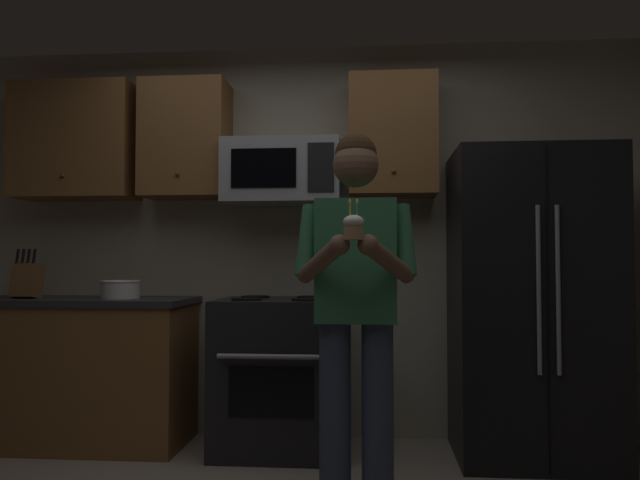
% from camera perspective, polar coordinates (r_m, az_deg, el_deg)
% --- Properties ---
extents(wall_back, '(4.40, 0.10, 2.60)m').
position_cam_1_polar(wall_back, '(4.29, -0.86, 0.02)').
color(wall_back, '#B7AD99').
rests_on(wall_back, ground).
extents(oven_range, '(0.76, 0.70, 0.93)m').
position_cam_1_polar(oven_range, '(3.97, -3.65, -11.94)').
color(oven_range, black).
rests_on(oven_range, ground).
extents(microwave, '(0.74, 0.41, 0.40)m').
position_cam_1_polar(microwave, '(4.07, -3.35, 6.08)').
color(microwave, '#9EA0A5').
extents(refrigerator, '(0.90, 0.75, 1.80)m').
position_cam_1_polar(refrigerator, '(3.95, 18.46, -5.48)').
color(refrigerator, black).
rests_on(refrigerator, ground).
extents(cabinet_row_upper, '(2.78, 0.36, 0.76)m').
position_cam_1_polar(cabinet_row_upper, '(4.28, -10.97, 8.83)').
color(cabinet_row_upper, brown).
extents(counter_left, '(1.44, 0.66, 0.92)m').
position_cam_1_polar(counter_left, '(4.37, -21.02, -10.89)').
color(counter_left, brown).
rests_on(counter_left, ground).
extents(knife_block, '(0.16, 0.15, 0.32)m').
position_cam_1_polar(knife_block, '(4.42, -24.83, -3.28)').
color(knife_block, brown).
rests_on(knife_block, counter_left).
extents(bowl_large_white, '(0.25, 0.25, 0.11)m').
position_cam_1_polar(bowl_large_white, '(4.16, -17.50, -4.22)').
color(bowl_large_white, white).
rests_on(bowl_large_white, counter_left).
extents(person, '(0.60, 0.48, 1.76)m').
position_cam_1_polar(person, '(3.00, 3.25, -4.84)').
color(person, '#383F59').
rests_on(person, ground).
extents(cupcake, '(0.09, 0.09, 0.17)m').
position_cam_1_polar(cupcake, '(2.68, 3.04, 1.19)').
color(cupcake, '#A87F56').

